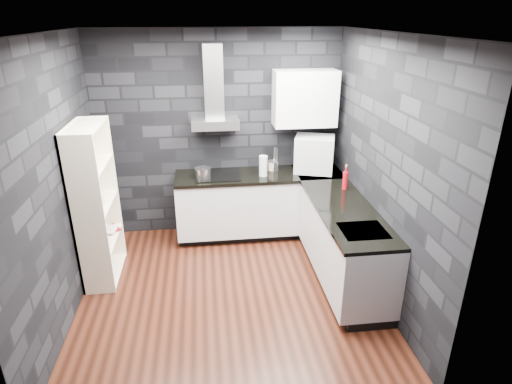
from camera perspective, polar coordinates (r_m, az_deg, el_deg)
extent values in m
plane|color=#3F1B10|center=(4.87, -3.52, -13.20)|extent=(3.20, 3.20, 0.00)
plane|color=white|center=(3.94, -4.52, 20.43)|extent=(3.20, 3.20, 0.00)
cube|color=black|center=(5.77, -4.95, 7.56)|extent=(3.20, 0.05, 2.70)
cube|color=black|center=(2.77, -1.88, -10.27)|extent=(3.20, 0.05, 2.70)
cube|color=black|center=(4.45, -25.33, 0.70)|extent=(0.05, 3.20, 2.70)
cube|color=black|center=(4.59, 16.73, 2.63)|extent=(0.05, 3.20, 2.70)
cube|color=black|center=(6.02, 0.37, -5.01)|extent=(2.18, 0.50, 0.10)
cube|color=black|center=(5.15, 11.69, -10.76)|extent=(0.50, 1.78, 0.10)
cube|color=silver|center=(5.79, 0.43, -1.43)|extent=(2.20, 0.60, 0.76)
cube|color=silver|center=(4.92, 11.64, -6.63)|extent=(0.60, 1.80, 0.76)
cube|color=black|center=(5.63, 0.45, 2.24)|extent=(2.20, 0.62, 0.04)
cube|color=black|center=(4.74, 11.90, -2.42)|extent=(0.62, 1.80, 0.04)
cube|color=black|center=(5.80, 8.31, 2.60)|extent=(0.62, 0.62, 0.04)
cube|color=#ACACB0|center=(5.52, -5.46, 9.11)|extent=(0.60, 0.34, 0.12)
cube|color=#ACACB0|center=(5.50, -5.69, 14.45)|extent=(0.24, 0.20, 0.90)
cube|color=white|center=(5.61, 6.53, 12.30)|extent=(0.80, 0.35, 0.70)
cube|color=black|center=(5.59, -5.16, 2.27)|extent=(0.58, 0.50, 0.01)
cube|color=#ACACB0|center=(4.32, 14.11, -5.04)|extent=(0.44, 0.40, 0.01)
cylinder|color=silver|center=(5.48, -7.09, 2.47)|extent=(0.23, 0.23, 0.12)
cylinder|color=silver|center=(5.52, 0.97, 3.49)|extent=(0.12, 0.12, 0.27)
cylinder|color=beige|center=(5.74, 2.14, 3.48)|extent=(0.11, 0.11, 0.12)
cylinder|color=silver|center=(5.74, 2.55, 3.50)|extent=(0.12, 0.12, 0.12)
cube|color=silver|center=(5.71, 7.75, 4.93)|extent=(0.59, 0.52, 0.50)
cylinder|color=maroon|center=(5.21, 11.81, 1.50)|extent=(0.07, 0.07, 0.21)
cube|color=#F5E4CA|center=(5.04, -20.53, -1.59)|extent=(0.48, 0.85, 1.80)
imported|color=white|center=(4.96, -20.77, -1.55)|extent=(0.28, 0.28, 0.06)
imported|color=maroon|center=(5.34, -19.64, -3.98)|extent=(0.14, 0.11, 0.22)
imported|color=#B2B2B2|center=(5.34, -19.92, -3.75)|extent=(0.17, 0.03, 0.23)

